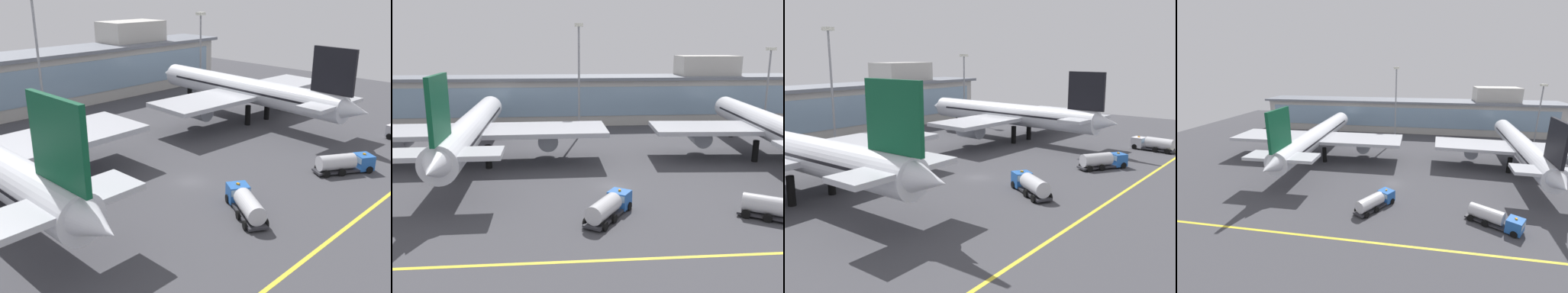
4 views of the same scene
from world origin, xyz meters
The scene contains 9 objects.
ground_plane centered at (0.00, 0.00, 0.00)m, with size 180.00×180.00×0.00m, color #424247.
taxiway_centreline_stripe centered at (0.00, -22.00, 0.01)m, with size 144.00×0.50×0.01m, color yellow.
terminal_building centered at (1.78, 53.38, 6.76)m, with size 115.69×14.00×17.70m.
airliner_near_left centered at (-23.28, 14.44, 6.32)m, with size 47.95×57.23×17.36m.
airliner_near_right centered at (30.94, 14.43, 6.03)m, with size 43.07×53.51×16.56m.
fuel_tanker_truck centered at (-2.05, -11.39, 1.51)m, with size 7.00×8.89×2.90m.
baggage_tug_near centered at (18.58, -14.10, 1.51)m, with size 8.95×6.87×2.90m.
apron_light_mast_west centered at (43.64, 39.54, 13.48)m, with size 1.80×1.80×20.10m.
apron_light_mast_centre centered at (-2.97, 35.35, 16.38)m, with size 1.80×1.80×25.31m.
Camera 2 is at (-8.66, -59.45, 21.15)m, focal length 38.39 mm.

